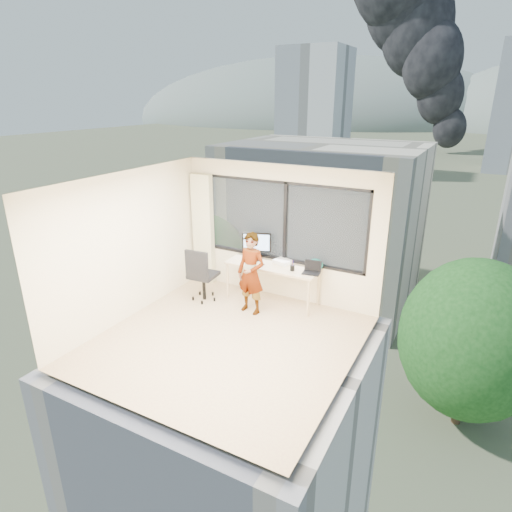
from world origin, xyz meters
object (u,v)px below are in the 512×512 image
Objects in this scene: laptop at (311,268)px; chair at (203,273)px; desk at (272,283)px; handbag at (316,264)px; person at (251,274)px; game_console at (282,262)px; monitor at (257,246)px.

chair is at bearing -172.92° from laptop.
handbag is at bearing 12.80° from desk.
laptop is (2.01, 0.52, 0.30)m from chair.
person is at bearing -104.37° from desk.
handbag reaches higher than game_console.
monitor is 1.23m from laptop.
chair is at bearing -164.64° from handbag.
monitor reaches higher than game_console.
chair reaches higher than handbag.
person reaches higher than laptop.
monitor reaches higher than desk.
laptop is at bearing -27.86° from monitor.
game_console is 0.68m from handbag.
laptop is at bearing 35.96° from person.
desk is at bearing -112.06° from game_console.
game_console is at bearing 155.04° from laptop.
laptop is at bearing -2.77° from game_console.
desk is 1.34m from chair.
laptop is at bearing 10.09° from chair.
laptop is 0.22m from handbag.
monitor is at bearing 116.92° from person.
person is at bearing -95.56° from game_console.
monitor is 0.59m from game_console.
monitor reaches higher than chair.
monitor is 1.87× the size of game_console.
handbag is (0.00, 0.22, 0.01)m from laptop.
monitor is at bearing 35.54° from chair.
monitor is at bearing 178.29° from handbag.
chair is at bearing -174.20° from person.
monitor is (0.80, 0.67, 0.48)m from chair.
desk is at bearing 169.67° from laptop.
desk is 6.54× the size of handbag.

